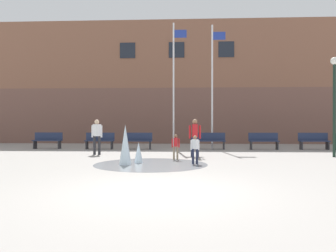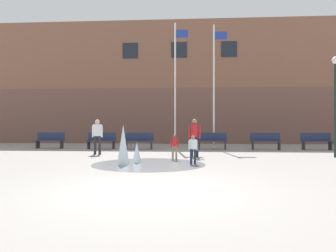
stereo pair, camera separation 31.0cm
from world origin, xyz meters
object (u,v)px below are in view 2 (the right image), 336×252
object	(u,v)px
park_bench_under_left_flagpole	(101,140)
lamp_post_right_lane	(336,92)
teen_by_trashcan	(194,135)
park_bench_left_of_flagpoles	(50,140)
flagpole_right	(214,82)
park_bench_center	(139,141)
adult_in_red	(97,134)
park_bench_near_trashcan	(266,141)
flagpole_left	(176,81)
park_bench_far_right	(316,141)
child_in_fountain	(193,147)
park_bench_under_right_flagpole	(212,141)
child_running	(175,145)

from	to	relation	value
park_bench_under_left_flagpole	lamp_post_right_lane	distance (m)	11.86
teen_by_trashcan	lamp_post_right_lane	size ratio (longest dim) A/B	0.38
park_bench_left_of_flagpoles	flagpole_right	xyz separation A→B (m)	(9.34, 0.70, 3.29)
park_bench_center	adult_in_red	xyz separation A→B (m)	(-1.39, -3.26, 0.45)
park_bench_near_trashcan	flagpole_left	size ratio (longest dim) A/B	0.22
park_bench_far_right	adult_in_red	bearing A→B (deg)	-162.34
park_bench_far_right	flagpole_right	world-z (taller)	flagpole_right
child_in_fountain	lamp_post_right_lane	distance (m)	6.85
park_bench_under_left_flagpole	flagpole_left	world-z (taller)	flagpole_left
park_bench_near_trashcan	park_bench_far_right	distance (m)	2.72
park_bench_under_right_flagpole	child_in_fountain	bearing A→B (deg)	-99.19
child_in_fountain	lamp_post_right_lane	bearing A→B (deg)	68.02
park_bench_under_right_flagpole	child_running	bearing A→B (deg)	-108.28
park_bench_left_of_flagpoles	lamp_post_right_lane	xyz separation A→B (m)	(14.00, -4.07, 2.23)
park_bench_left_of_flagpoles	adult_in_red	bearing A→B (deg)	-42.71
park_bench_left_of_flagpoles	flagpole_left	distance (m)	7.91
child_running	flagpole_right	size ratio (longest dim) A/B	0.14
park_bench_center	park_bench_under_right_flagpole	xyz separation A→B (m)	(4.03, 0.17, 0.00)
park_bench_near_trashcan	adult_in_red	bearing A→B (deg)	-157.72
teen_by_trashcan	flagpole_left	bearing A→B (deg)	-174.00
adult_in_red	teen_by_trashcan	size ratio (longest dim) A/B	1.00
park_bench_under_left_flagpole	park_bench_center	bearing A→B (deg)	-0.61
flagpole_right	lamp_post_right_lane	distance (m)	6.75
lamp_post_right_lane	child_in_fountain	bearing A→B (deg)	-155.49
child_in_fountain	flagpole_left	xyz separation A→B (m)	(-0.95, 7.47, 3.26)
park_bench_center	child_in_fountain	size ratio (longest dim) A/B	1.62
adult_in_red	child_in_fountain	world-z (taller)	adult_in_red
park_bench_under_right_flagpole	flagpole_right	distance (m)	3.37
teen_by_trashcan	park_bench_center	bearing A→B (deg)	-149.64
park_bench_far_right	adult_in_red	distance (m)	11.56
park_bench_far_right	child_running	xyz separation A→B (m)	(-7.38, -5.50, 0.10)
park_bench_left_of_flagpoles	child_in_fountain	bearing A→B (deg)	-39.94
park_bench_under_left_flagpole	adult_in_red	distance (m)	3.39
park_bench_left_of_flagpoles	flagpole_right	bearing A→B (deg)	4.30
park_bench_under_left_flagpole	teen_by_trashcan	bearing A→B (deg)	-39.36
child_running	flagpole_right	distance (m)	7.21
park_bench_under_right_flagpole	park_bench_far_right	xyz separation A→B (m)	(5.59, 0.08, 0.00)
child_running	lamp_post_right_lane	distance (m)	7.10
adult_in_red	child_in_fountain	bearing A→B (deg)	-7.32
child_in_fountain	flagpole_right	bearing A→B (deg)	123.94
park_bench_under_right_flagpole	lamp_post_right_lane	size ratio (longest dim) A/B	0.38
park_bench_left_of_flagpoles	park_bench_under_right_flagpole	bearing A→B (deg)	-0.22
park_bench_far_right	flagpole_left	bearing A→B (deg)	175.06
park_bench_far_right	child_running	bearing A→B (deg)	-143.28
park_bench_far_right	flagpole_right	bearing A→B (deg)	173.06
park_bench_under_left_flagpole	flagpole_right	size ratio (longest dim) A/B	0.23
child_running	teen_by_trashcan	bearing A→B (deg)	134.51
park_bench_center	park_bench_left_of_flagpoles	bearing A→B (deg)	177.72
child_running	teen_by_trashcan	size ratio (longest dim) A/B	0.62
child_running	flagpole_left	xyz separation A→B (m)	(-0.25, 6.16, 3.26)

